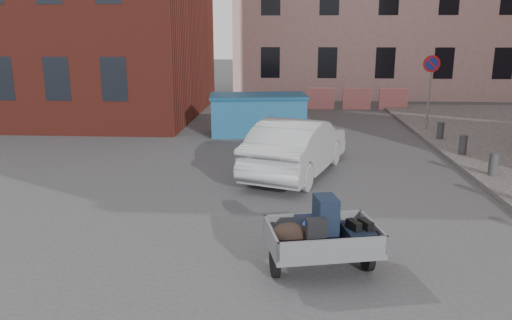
{
  "coord_description": "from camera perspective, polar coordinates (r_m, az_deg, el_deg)",
  "views": [
    {
      "loc": [
        0.89,
        -8.8,
        3.55
      ],
      "look_at": [
        0.3,
        0.73,
        1.1
      ],
      "focal_mm": 35.0,
      "sensor_mm": 36.0,
      "label": 1
    }
  ],
  "objects": [
    {
      "name": "dumpster",
      "position": [
        17.86,
        0.23,
        5.25
      ],
      "size": [
        3.57,
        2.12,
        1.42
      ],
      "rotation": [
        0.0,
        0.0,
        0.11
      ],
      "color": "#1A527D",
      "rests_on": "ground"
    },
    {
      "name": "silver_car",
      "position": [
        12.8,
        4.72,
        1.59
      ],
      "size": [
        2.9,
        4.66,
        1.45
      ],
      "primitive_type": "imported",
      "rotation": [
        0.0,
        0.0,
        2.81
      ],
      "color": "#9FA1A6",
      "rests_on": "ground"
    },
    {
      "name": "no_parking_sign",
      "position": [
        19.05,
        19.32,
        8.97
      ],
      "size": [
        0.6,
        0.09,
        2.65
      ],
      "color": "gray",
      "rests_on": "sidewalk"
    },
    {
      "name": "barriers",
      "position": [
        24.22,
        11.43,
        6.87
      ],
      "size": [
        4.7,
        0.18,
        1.0
      ],
      "color": "red",
      "rests_on": "ground"
    },
    {
      "name": "trailer",
      "position": [
        7.57,
        7.54,
        -8.61
      ],
      "size": [
        1.8,
        1.94,
        1.2
      ],
      "rotation": [
        0.0,
        0.0,
        0.21
      ],
      "color": "black",
      "rests_on": "ground"
    },
    {
      "name": "bollards",
      "position": [
        13.6,
        25.49,
        -0.45
      ],
      "size": [
        0.22,
        9.02,
        0.55
      ],
      "color": "#3A3A3D",
      "rests_on": "sidewalk"
    },
    {
      "name": "ground",
      "position": [
        9.53,
        -2.09,
        -7.48
      ],
      "size": [
        120.0,
        120.0,
        0.0
      ],
      "primitive_type": "plane",
      "color": "#38383A",
      "rests_on": "ground"
    }
  ]
}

